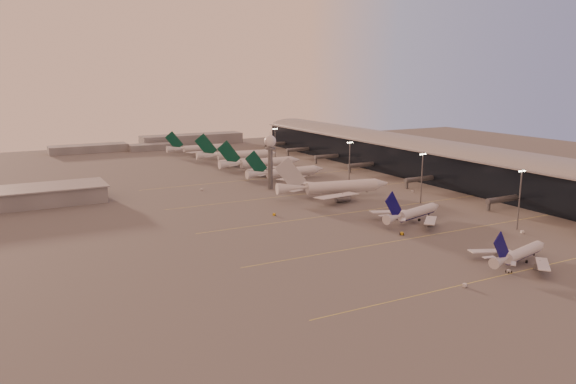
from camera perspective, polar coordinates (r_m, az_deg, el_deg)
name	(u,v)px	position (r m, az deg, el deg)	size (l,w,h in m)	color
ground	(405,250)	(207.26, 11.78, -5.77)	(700.00, 700.00, 0.00)	#525050
taxiway_markings	(378,208)	(267.50, 9.13, -1.63)	(180.00, 185.25, 0.02)	#EADF52
terminal	(428,159)	(355.37, 14.02, 3.25)	(57.00, 362.00, 23.04)	black
hangar	(17,197)	(296.82, -25.86, -0.50)	(82.00, 27.00, 8.50)	slate
radar_tower	(270,151)	(304.51, -1.82, 4.18)	(6.40, 6.40, 31.10)	#53555A
mast_a	(520,196)	(244.12, 22.48, -0.41)	(3.60, 0.56, 25.00)	#53555A
mast_b	(422,175)	(279.51, 13.45, 1.65)	(3.60, 0.56, 25.00)	#53555A
mast_c	(350,161)	(319.39, 6.27, 3.17)	(3.60, 0.56, 25.00)	#53555A
mast_d	(275,144)	(395.46, -1.32, 4.93)	(3.60, 0.56, 25.00)	#53555A
distant_horizon	(163,142)	(497.07, -12.56, 4.95)	(165.00, 37.50, 9.00)	slate
narrowbody_near	(520,256)	(203.17, 22.49, -5.98)	(34.95, 27.57, 13.88)	silver
narrowbody_mid	(414,215)	(245.16, 12.64, -2.26)	(39.37, 30.97, 15.79)	silver
widebody_white	(335,190)	(288.23, 4.75, 0.23)	(61.58, 48.92, 21.83)	silver
greentail_a	(286,174)	(333.67, -0.16, 1.81)	(52.65, 42.50, 19.12)	silver
greentail_b	(261,165)	(365.94, -2.75, 2.76)	(58.09, 46.90, 21.10)	silver
greentail_c	(237,157)	(402.09, -5.16, 3.57)	(59.20, 47.52, 21.56)	silver
greentail_d	(199,150)	(446.41, -8.98, 4.25)	(52.58, 42.49, 19.11)	silver
gsv_truck_a	(466,283)	(176.89, 17.60, -8.82)	(6.07, 3.47, 2.32)	silver
gsv_tug_near	(509,271)	(193.59, 21.51, -7.50)	(2.13, 3.38, 0.94)	silver
gsv_catering_a	(523,228)	(241.31, 22.78, -3.41)	(5.64, 3.82, 4.25)	silver
gsv_tug_mid	(402,234)	(225.17, 11.49, -4.18)	(4.37, 4.04, 1.07)	gold
gsv_truck_b	(430,205)	(273.07, 14.19, -1.33)	(5.95, 3.51, 2.26)	silver
gsv_truck_c	(275,213)	(250.68, -1.37, -2.15)	(5.59, 4.53, 2.18)	gold
gsv_catering_b	(413,189)	(306.48, 12.55, 0.34)	(5.23, 3.39, 3.96)	silver
gsv_truck_d	(201,188)	(308.02, -8.82, 0.39)	(2.21, 5.68, 2.29)	silver
gsv_tug_hangar	(296,174)	(351.08, 0.77, 1.86)	(4.62, 3.98, 1.13)	gold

